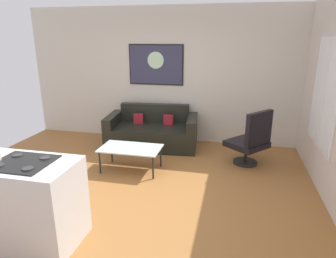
{
  "coord_description": "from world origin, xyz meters",
  "views": [
    {
      "loc": [
        1.31,
        -3.79,
        2.19
      ],
      "look_at": [
        0.25,
        0.9,
        0.7
      ],
      "focal_mm": 31.91,
      "sensor_mm": 36.0,
      "label": 1
    }
  ],
  "objects_px": {
    "wall_painting": "(156,65)",
    "couch": "(152,133)",
    "armchair": "(251,140)",
    "coffee_table": "(131,149)"
  },
  "relations": [
    {
      "from": "couch",
      "to": "wall_painting",
      "type": "bearing_deg",
      "value": 95.01
    },
    {
      "from": "wall_painting",
      "to": "couch",
      "type": "bearing_deg",
      "value": -84.99
    },
    {
      "from": "coffee_table",
      "to": "wall_painting",
      "type": "bearing_deg",
      "value": 90.2
    },
    {
      "from": "couch",
      "to": "armchair",
      "type": "relative_size",
      "value": 1.89
    },
    {
      "from": "armchair",
      "to": "wall_painting",
      "type": "xyz_separation_m",
      "value": [
        -1.99,
        1.07,
        1.16
      ]
    },
    {
      "from": "couch",
      "to": "wall_painting",
      "type": "distance_m",
      "value": 1.43
    },
    {
      "from": "couch",
      "to": "coffee_table",
      "type": "xyz_separation_m",
      "value": [
        -0.04,
        -1.22,
        0.08
      ]
    },
    {
      "from": "couch",
      "to": "armchair",
      "type": "bearing_deg",
      "value": -16.23
    },
    {
      "from": "couch",
      "to": "wall_painting",
      "type": "height_order",
      "value": "wall_painting"
    },
    {
      "from": "couch",
      "to": "coffee_table",
      "type": "relative_size",
      "value": 1.87
    }
  ]
}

